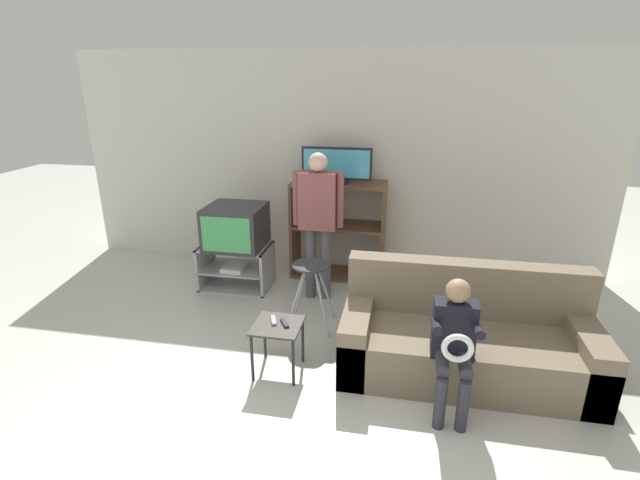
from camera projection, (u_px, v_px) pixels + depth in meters
wall_back at (334, 164)px, 5.53m from camera, size 6.40×0.06×2.60m
tv_stand at (236, 266)px, 5.29m from camera, size 0.78×0.50×0.49m
television_main at (236, 226)px, 5.11m from camera, size 0.62×0.60×0.47m
media_shelf at (338, 229)px, 5.47m from camera, size 1.09×0.46×1.15m
television_flat at (337, 166)px, 5.20m from camera, size 0.80×0.20×0.40m
folding_stool at (311, 276)px, 4.34m from camera, size 0.44×0.39×0.65m
snack_table at (278, 332)px, 3.71m from camera, size 0.38×0.38×0.43m
remote_control_black at (285, 323)px, 3.69m from camera, size 0.10×0.14×0.02m
remote_control_white at (274, 320)px, 3.73m from camera, size 0.09×0.15×0.02m
couch at (465, 340)px, 3.74m from camera, size 1.97×0.83×0.86m
person_standing_adult at (318, 213)px, 4.79m from camera, size 0.53×0.20×1.58m
person_seated_child at (454, 338)px, 3.22m from camera, size 0.33×0.43×0.99m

